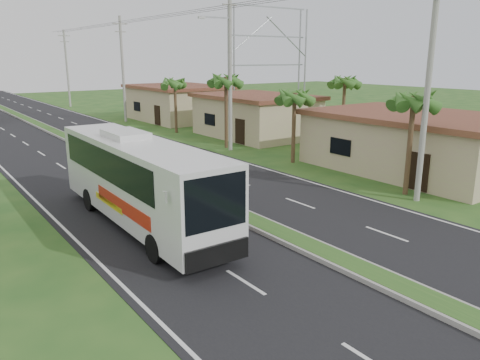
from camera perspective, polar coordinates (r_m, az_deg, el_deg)
ground at (r=17.07m, az=10.23°, el=-9.06°), size 180.00×180.00×0.00m
road_asphalt at (r=33.43m, az=-15.22°, el=2.46°), size 14.00×160.00×0.02m
median_strip at (r=33.41m, az=-15.24°, el=2.61°), size 1.20×160.00×0.18m
lane_edge_left at (r=31.77m, az=-26.53°, el=0.76°), size 0.12×160.00×0.01m
lane_edge_right at (r=36.28m, az=-5.32°, el=3.83°), size 0.12×160.00×0.01m
shop_near at (r=30.84m, az=20.53°, el=4.39°), size 8.60×12.60×3.52m
shop_mid at (r=41.71m, az=1.90°, el=7.89°), size 7.60×10.60×3.67m
shop_far at (r=53.38m, az=-7.49°, el=9.35°), size 8.60×11.60×3.82m
palm_verge_a at (r=24.69m, az=20.42°, el=8.99°), size 2.40×2.40×5.45m
palm_verge_b at (r=30.90m, az=6.67°, el=10.06°), size 2.40×2.40×5.05m
palm_verge_c at (r=35.96m, az=-1.74°, el=12.02°), size 2.40×2.40×5.85m
palm_verge_d at (r=43.94m, az=-7.96°, el=11.63°), size 2.40×2.40×5.25m
palm_behind_shop at (r=38.74m, az=12.67°, el=11.59°), size 2.40×2.40×5.65m
utility_pole_a at (r=23.67m, az=21.97°, el=10.91°), size 1.60×0.28×11.00m
utility_pole_b at (r=34.91m, az=-1.26°, el=13.80°), size 3.20×0.28×12.00m
utility_pole_c at (r=52.61m, az=-14.10°, el=13.05°), size 1.60×0.28×11.00m
utility_pole_d at (r=71.52m, az=-20.35°, el=12.72°), size 1.60×0.28×10.50m
billboard_lattice at (r=52.66m, az=3.53°, el=14.71°), size 10.18×1.18×12.07m
coach_bus_main at (r=19.61m, az=-12.30°, el=0.47°), size 2.66×11.87×3.83m
motorcyclist at (r=26.26m, az=-8.99°, el=1.36°), size 1.85×1.14×2.31m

